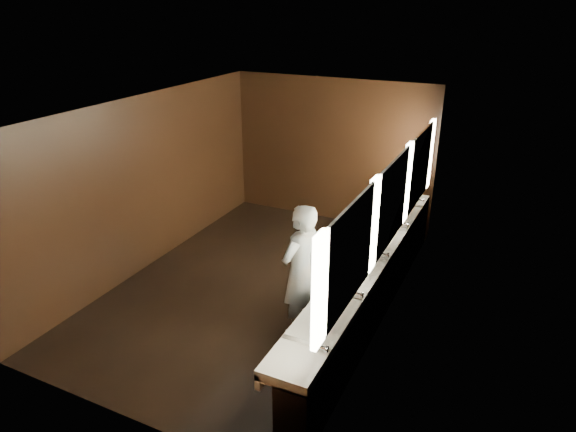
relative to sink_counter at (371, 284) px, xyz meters
The scene contains 10 objects.
floor 1.86m from the sink_counter, behind, with size 6.00×6.00×0.00m, color black.
ceiling 2.92m from the sink_counter, behind, with size 4.00×6.00×0.02m, color #2D2D2B.
wall_back 3.61m from the sink_counter, 120.87° to the left, with size 4.00×0.02×2.80m, color black.
wall_front 3.61m from the sink_counter, 120.87° to the right, with size 4.00×0.02×2.80m, color black.
wall_left 3.90m from the sink_counter, behind, with size 0.02×6.00×2.80m, color black.
wall_right 0.93m from the sink_counter, ahead, with size 0.02×6.00×2.80m, color black.
sink_counter is the anchor object (origin of this frame).
mirror_band 1.27m from the sink_counter, ahead, with size 0.06×5.03×1.15m.
person 1.15m from the sink_counter, 132.95° to the right, with size 0.67×0.44×1.83m, color #7BA0B8.
trash_bin 0.44m from the sink_counter, 123.71° to the right, with size 0.39×0.39×0.60m, color black.
Camera 1 is at (3.42, -6.05, 4.16)m, focal length 32.00 mm.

